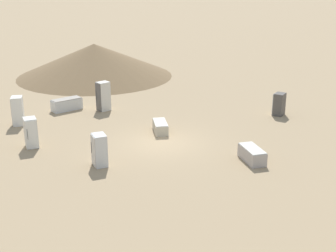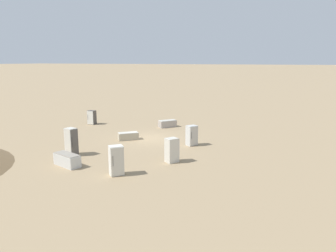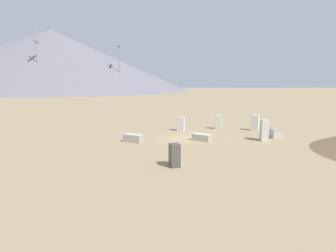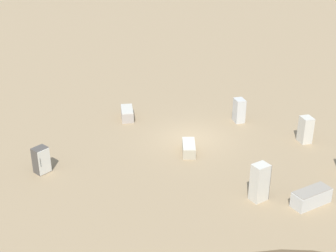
{
  "view_description": "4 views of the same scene",
  "coord_description": "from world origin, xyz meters",
  "px_view_note": "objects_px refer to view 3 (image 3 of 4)",
  "views": [
    {
      "loc": [
        -18.9,
        -13.35,
        8.92
      ],
      "look_at": [
        -0.04,
        -0.5,
        1.05
      ],
      "focal_mm": 50.0,
      "sensor_mm": 36.0,
      "label": 1
    },
    {
      "loc": [
        -12.01,
        23.76,
        6.42
      ],
      "look_at": [
        -1.28,
        -1.13,
        0.96
      ],
      "focal_mm": 35.0,
      "sensor_mm": 36.0,
      "label": 2
    },
    {
      "loc": [
        23.04,
        -7.37,
        4.89
      ],
      "look_at": [
        -1.3,
        -1.46,
        1.02
      ],
      "focal_mm": 28.0,
      "sensor_mm": 36.0,
      "label": 3
    },
    {
      "loc": [
        19.31,
        15.73,
        12.62
      ],
      "look_at": [
        0.93,
        -0.99,
        0.87
      ],
      "focal_mm": 50.0,
      "sensor_mm": 36.0,
      "label": 4
    }
  ],
  "objects_px": {
    "discarded_fridge_1": "(274,133)",
    "discarded_fridge_2": "(255,123)",
    "discarded_fridge_0": "(264,130)",
    "discarded_fridge_7": "(175,155)",
    "power_pylon_1": "(38,75)",
    "power_pylon_0": "(120,76)",
    "discarded_fridge_3": "(133,138)",
    "discarded_fridge_6": "(202,137)",
    "discarded_fridge_4": "(181,124)",
    "discarded_fridge_5": "(218,122)"
  },
  "relations": [
    {
      "from": "discarded_fridge_1",
      "to": "discarded_fridge_2",
      "type": "distance_m",
      "value": 3.72
    },
    {
      "from": "discarded_fridge_0",
      "to": "discarded_fridge_7",
      "type": "relative_size",
      "value": 1.34
    },
    {
      "from": "power_pylon_1",
      "to": "discarded_fridge_1",
      "type": "relative_size",
      "value": 16.71
    },
    {
      "from": "power_pylon_0",
      "to": "discarded_fridge_1",
      "type": "height_order",
      "value": "power_pylon_0"
    },
    {
      "from": "power_pylon_0",
      "to": "discarded_fridge_3",
      "type": "distance_m",
      "value": 141.76
    },
    {
      "from": "discarded_fridge_0",
      "to": "discarded_fridge_6",
      "type": "relative_size",
      "value": 1.12
    },
    {
      "from": "discarded_fridge_1",
      "to": "discarded_fridge_3",
      "type": "xyz_separation_m",
      "value": [
        -0.94,
        -13.45,
        -0.05
      ]
    },
    {
      "from": "discarded_fridge_1",
      "to": "discarded_fridge_4",
      "type": "relative_size",
      "value": 1.34
    },
    {
      "from": "discarded_fridge_2",
      "to": "discarded_fridge_3",
      "type": "xyz_separation_m",
      "value": [
        2.75,
        -13.64,
        -0.51
      ]
    },
    {
      "from": "discarded_fridge_0",
      "to": "discarded_fridge_3",
      "type": "distance_m",
      "value": 11.67
    },
    {
      "from": "discarded_fridge_1",
      "to": "discarded_fridge_4",
      "type": "bearing_deg",
      "value": -17.42
    },
    {
      "from": "discarded_fridge_4",
      "to": "discarded_fridge_5",
      "type": "xyz_separation_m",
      "value": [
        -0.23,
        4.49,
        0.02
      ]
    },
    {
      "from": "discarded_fridge_6",
      "to": "discarded_fridge_3",
      "type": "bearing_deg",
      "value": -51.22
    },
    {
      "from": "discarded_fridge_3",
      "to": "discarded_fridge_6",
      "type": "distance_m",
      "value": 6.09
    },
    {
      "from": "power_pylon_1",
      "to": "discarded_fridge_2",
      "type": "bearing_deg",
      "value": 20.88
    },
    {
      "from": "discarded_fridge_3",
      "to": "power_pylon_0",
      "type": "bearing_deg",
      "value": -143.11
    },
    {
      "from": "discarded_fridge_5",
      "to": "discarded_fridge_7",
      "type": "height_order",
      "value": "discarded_fridge_5"
    },
    {
      "from": "power_pylon_1",
      "to": "discarded_fridge_3",
      "type": "xyz_separation_m",
      "value": [
        134.86,
        36.75,
        -10.39
      ]
    },
    {
      "from": "discarded_fridge_2",
      "to": "discarded_fridge_6",
      "type": "relative_size",
      "value": 1.02
    },
    {
      "from": "discarded_fridge_5",
      "to": "discarded_fridge_4",
      "type": "bearing_deg",
      "value": 125.24
    },
    {
      "from": "discarded_fridge_4",
      "to": "discarded_fridge_1",
      "type": "bearing_deg",
      "value": -1.92
    },
    {
      "from": "discarded_fridge_1",
      "to": "power_pylon_1",
      "type": "bearing_deg",
      "value": -52.21
    },
    {
      "from": "discarded_fridge_7",
      "to": "discarded_fridge_0",
      "type": "bearing_deg",
      "value": 117.81
    },
    {
      "from": "discarded_fridge_0",
      "to": "discarded_fridge_7",
      "type": "xyz_separation_m",
      "value": [
        5.43,
        -9.72,
        -0.24
      ]
    },
    {
      "from": "power_pylon_1",
      "to": "discarded_fridge_7",
      "type": "xyz_separation_m",
      "value": [
        142.53,
        38.46,
        -10.03
      ]
    },
    {
      "from": "power_pylon_1",
      "to": "discarded_fridge_0",
      "type": "relative_size",
      "value": 18.31
    },
    {
      "from": "power_pylon_1",
      "to": "discarded_fridge_6",
      "type": "height_order",
      "value": "power_pylon_1"
    },
    {
      "from": "discarded_fridge_3",
      "to": "discarded_fridge_5",
      "type": "bearing_deg",
      "value": 154.79
    },
    {
      "from": "discarded_fridge_5",
      "to": "discarded_fridge_2",
      "type": "bearing_deg",
      "value": -87.1
    },
    {
      "from": "power_pylon_0",
      "to": "discarded_fridge_5",
      "type": "height_order",
      "value": "power_pylon_0"
    },
    {
      "from": "power_pylon_0",
      "to": "discarded_fridge_6",
      "type": "height_order",
      "value": "power_pylon_0"
    },
    {
      "from": "discarded_fridge_1",
      "to": "discarded_fridge_5",
      "type": "distance_m",
      "value": 6.55
    },
    {
      "from": "power_pylon_0",
      "to": "discarded_fridge_5",
      "type": "bearing_deg",
      "value": 1.12
    },
    {
      "from": "power_pylon_0",
      "to": "discarded_fridge_3",
      "type": "bearing_deg",
      "value": -3.04
    },
    {
      "from": "discarded_fridge_0",
      "to": "discarded_fridge_3",
      "type": "height_order",
      "value": "discarded_fridge_0"
    },
    {
      "from": "power_pylon_0",
      "to": "discarded_fridge_7",
      "type": "relative_size",
      "value": 24.63
    },
    {
      "from": "discarded_fridge_3",
      "to": "discarded_fridge_4",
      "type": "xyz_separation_m",
      "value": [
        -4.49,
        5.68,
        0.43
      ]
    },
    {
      "from": "power_pylon_0",
      "to": "discarded_fridge_4",
      "type": "height_order",
      "value": "power_pylon_0"
    },
    {
      "from": "discarded_fridge_0",
      "to": "discarded_fridge_3",
      "type": "xyz_separation_m",
      "value": [
        -2.24,
        -11.43,
        -0.6
      ]
    },
    {
      "from": "discarded_fridge_5",
      "to": "discarded_fridge_7",
      "type": "bearing_deg",
      "value": 178.03
    },
    {
      "from": "discarded_fridge_3",
      "to": "discarded_fridge_7",
      "type": "bearing_deg",
      "value": 52.54
    },
    {
      "from": "discarded_fridge_3",
      "to": "discarded_fridge_5",
      "type": "height_order",
      "value": "discarded_fridge_5"
    },
    {
      "from": "discarded_fridge_2",
      "to": "discarded_fridge_5",
      "type": "relative_size",
      "value": 1.08
    },
    {
      "from": "power_pylon_1",
      "to": "discarded_fridge_0",
      "type": "xyz_separation_m",
      "value": [
        137.09,
        48.18,
        -9.79
      ]
    },
    {
      "from": "discarded_fridge_0",
      "to": "discarded_fridge_4",
      "type": "xyz_separation_m",
      "value": [
        -6.72,
        -5.75,
        -0.17
      ]
    },
    {
      "from": "discarded_fridge_3",
      "to": "discarded_fridge_4",
      "type": "distance_m",
      "value": 7.25
    },
    {
      "from": "discarded_fridge_4",
      "to": "discarded_fridge_6",
      "type": "height_order",
      "value": "discarded_fridge_4"
    },
    {
      "from": "power_pylon_1",
      "to": "discarded_fridge_6",
      "type": "relative_size",
      "value": 20.55
    },
    {
      "from": "discarded_fridge_0",
      "to": "discarded_fridge_7",
      "type": "height_order",
      "value": "discarded_fridge_0"
    },
    {
      "from": "discarded_fridge_0",
      "to": "discarded_fridge_6",
      "type": "bearing_deg",
      "value": -178.51
    }
  ]
}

